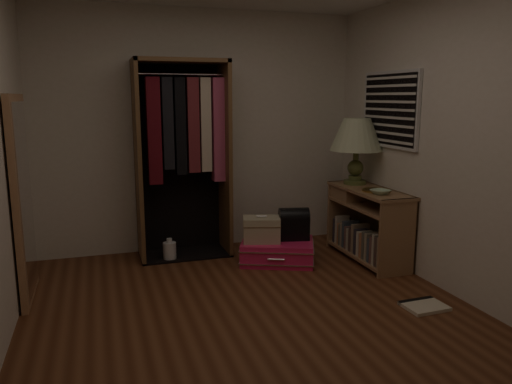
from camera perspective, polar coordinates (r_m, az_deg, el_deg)
ground at (r=3.96m, az=0.09°, el=-14.24°), size 4.00×4.00×0.00m
room_walls at (r=3.65m, az=1.02°, el=8.06°), size 3.52×4.02×2.60m
console_bookshelf at (r=5.33m, az=12.45°, el=-3.39°), size 0.42×1.12×0.75m
open_wardrobe at (r=5.28m, az=-8.21°, el=5.49°), size 0.95×0.50×2.05m
floor_mirror at (r=4.53m, az=-25.12°, el=-0.73°), size 0.06×0.80×1.70m
pink_suitcase at (r=5.17m, az=2.45°, el=-6.77°), size 0.89×0.78×0.23m
train_case at (r=5.07m, az=0.63°, el=-4.28°), size 0.43×0.35×0.27m
black_bag at (r=5.16m, az=4.34°, el=-3.56°), size 0.34×0.26×0.33m
table_lamp at (r=5.43m, az=11.42°, el=6.27°), size 0.75×0.75×0.70m
brass_tray at (r=5.12m, az=13.59°, el=0.19°), size 0.35×0.35×0.02m
ceramic_bowl at (r=4.96m, az=14.04°, el=0.00°), size 0.22×0.22×0.04m
white_jug at (r=5.29m, az=-9.84°, el=-6.65°), size 0.15×0.15×0.24m
floor_book at (r=4.36m, az=18.54°, el=-12.17°), size 0.34×0.28×0.03m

